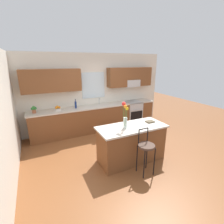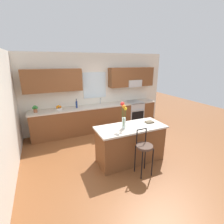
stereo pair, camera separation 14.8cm
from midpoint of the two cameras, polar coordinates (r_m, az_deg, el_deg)
name	(u,v)px [view 1 (the left image)]	position (r m, az deg, el deg)	size (l,w,h in m)	color
ground_plane	(119,151)	(4.75, 1.61, -13.49)	(14.00, 14.00, 0.00)	brown
wall_left	(5,115)	(4.11, -34.09, -0.98)	(0.12, 4.60, 2.70)	silver
back_wall_assembly	(94,88)	(5.99, -6.88, 8.36)	(5.60, 0.50, 2.70)	silver
counter_run	(97,118)	(5.97, -5.87, -2.00)	(4.56, 0.64, 0.92)	brown
sink_faucet	(99,100)	(5.99, -5.16, 4.01)	(0.02, 0.13, 0.23)	#B7BABC
oven_range	(132,113)	(6.58, 6.44, -0.24)	(0.60, 0.64, 0.92)	#B7BABC
kitchen_island	(131,143)	(4.19, 5.70, -10.75)	(1.70, 0.75, 0.92)	brown
bar_stool_near	(146,148)	(3.69, 10.62, -12.13)	(0.36, 0.36, 1.04)	black
flower_vase	(125,115)	(3.77, 3.45, -1.15)	(0.15, 0.17, 0.63)	silver
cookbook	(150,122)	(4.33, 12.10, -3.27)	(0.20, 0.15, 0.03)	brown
fruit_bowl_oranges	(58,109)	(5.54, -19.10, 1.09)	(0.24, 0.24, 0.16)	silver
bottle_olive_oil	(76,105)	(5.61, -13.27, 2.50)	(0.06, 0.06, 0.31)	navy
potted_plant_small	(34,109)	(5.49, -26.23, 0.85)	(0.17, 0.11, 0.22)	#9E5B3D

